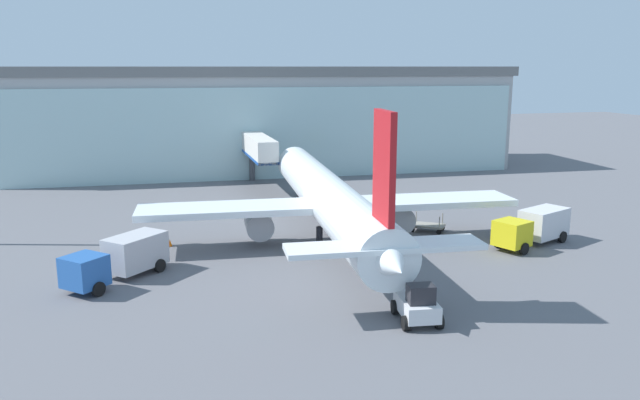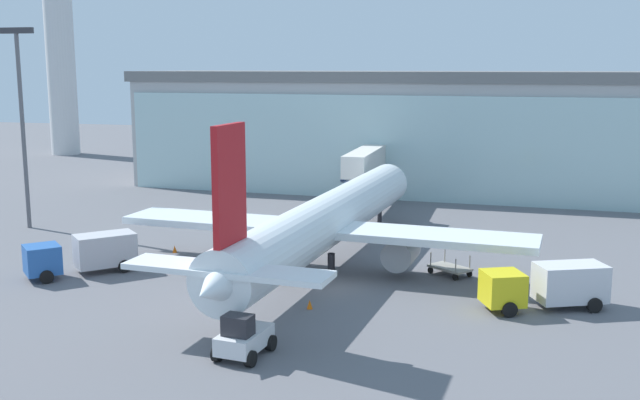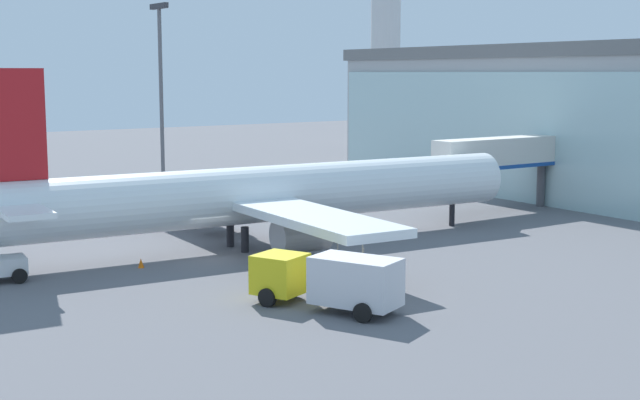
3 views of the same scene
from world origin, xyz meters
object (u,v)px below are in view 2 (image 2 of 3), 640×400
apron_light_mast (21,110)px  pushback_tug (243,338)px  jet_bridge (366,163)px  baggage_cart (450,268)px  control_tower (57,3)px  safety_cone_nose (310,304)px  airplane (326,221)px  catering_truck (85,253)px  safety_cone_wingtip (175,249)px  fuel_truck (549,285)px

apron_light_mast → pushback_tug: 38.38m
jet_bridge → baggage_cart: (10.33, -22.97, -4.05)m
baggage_cart → control_tower: bearing=-3.9°
jet_bridge → control_tower: (-56.35, 34.07, 19.39)m
safety_cone_nose → jet_bridge: bearing=95.1°
jet_bridge → apron_light_mast: size_ratio=0.75×
control_tower → airplane: control_tower is taller
airplane → baggage_cart: (8.74, 0.13, -2.84)m
control_tower → catering_truck: (42.30, -62.92, -22.48)m
safety_cone_nose → control_tower: bearing=131.7°
airplane → safety_cone_nose: 9.84m
control_tower → apron_light_mast: size_ratio=2.22×
catering_truck → safety_cone_wingtip: (3.33, 7.01, -1.19)m
control_tower → baggage_cart: (66.68, -57.03, -23.45)m
jet_bridge → pushback_tug: jet_bridge is taller
control_tower → pushback_tug: size_ratio=11.34×
fuel_truck → pushback_tug: (-14.84, -11.47, -0.49)m
apron_light_mast → baggage_cart: apron_light_mast is taller
control_tower → pushback_tug: bearing=-52.0°
jet_bridge → fuel_truck: (16.53, -28.83, -3.09)m
catering_truck → safety_cone_nose: (16.95, -3.50, -1.19)m
pushback_tug → catering_truck: bearing=61.4°
pushback_tug → safety_cone_wingtip: 22.24m
safety_cone_nose → apron_light_mast: bearing=152.6°
fuel_truck → apron_light_mast: bearing=-38.8°
jet_bridge → control_tower: control_tower is taller
airplane → safety_cone_wingtip: size_ratio=70.09×
control_tower → safety_cone_wingtip: 75.95m
airplane → baggage_cart: bearing=-84.5°
apron_light_mast → fuel_truck: (43.66, -12.07, -8.93)m
apron_light_mast → fuel_truck: apron_light_mast is taller
apron_light_mast → catering_truck: (13.09, -12.10, -8.93)m
catering_truck → baggage_cart: (24.38, 5.89, -0.97)m
safety_cone_nose → safety_cone_wingtip: bearing=142.3°
jet_bridge → catering_truck: (-14.05, -28.86, -3.09)m
safety_cone_nose → safety_cone_wingtip: (-13.62, 10.51, 0.00)m
apron_light_mast → safety_cone_wingtip: (16.42, -5.09, -10.13)m
jet_bridge → airplane: (1.59, -23.10, -1.21)m
airplane → safety_cone_nose: (1.31, -9.26, -3.07)m
control_tower → fuel_truck: (72.88, -62.90, -22.48)m
control_tower → airplane: bearing=-44.6°
pushback_tug → safety_cone_wingtip: (-12.40, 18.45, -0.70)m
jet_bridge → fuel_truck: 33.38m
apron_light_mast → safety_cone_wingtip: size_ratio=31.58×
airplane → jet_bridge: bearing=8.6°
fuel_truck → safety_cone_wingtip: fuel_truck is taller
pushback_tug → safety_cone_nose: size_ratio=6.19×
fuel_truck → safety_cone_wingtip: 28.15m
catering_truck → pushback_tug: size_ratio=1.98×
pushback_tug → baggage_cart: bearing=-19.1°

